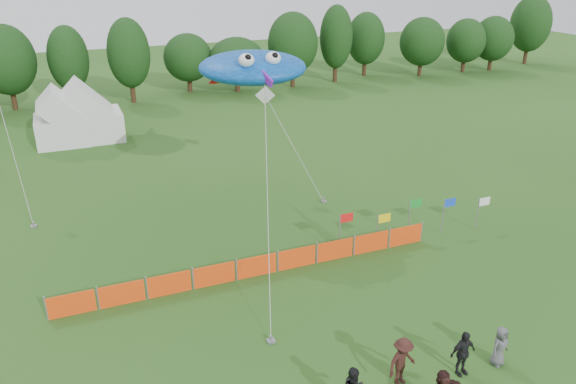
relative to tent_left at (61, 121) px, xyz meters
name	(u,v)px	position (x,y,z in m)	size (l,w,h in m)	color
treeline	(155,56)	(9.48, 12.02, 2.43)	(104.57, 8.78, 8.36)	#382314
tent_left	(61,121)	(0.00, 0.00, 0.00)	(3.93, 3.93, 3.47)	silver
tent_right	(88,117)	(2.02, 0.18, 0.06)	(5.07, 4.06, 3.58)	silver
barrier_fence	(256,266)	(7.42, -24.20, -1.25)	(17.90, 0.06, 1.00)	#EC400D
flag_row	(413,216)	(15.99, -23.91, -0.40)	(8.73, 0.54, 2.18)	gray
spectator_c	(402,362)	(9.69, -32.70, -0.83)	(1.19, 0.69, 1.84)	#331714
spectator_d	(463,353)	(11.93, -33.07, -0.88)	(1.03, 0.43, 1.75)	black
spectator_e	(500,346)	(13.49, -33.17, -0.97)	(0.76, 0.50, 1.56)	#4C4C51
stingray_kite	(250,66)	(9.49, -17.87, 6.59)	(6.78, 18.13, 9.36)	blue
small_kite_white	(281,125)	(12.22, -15.26, 2.50)	(3.03, 3.97, 6.46)	silver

